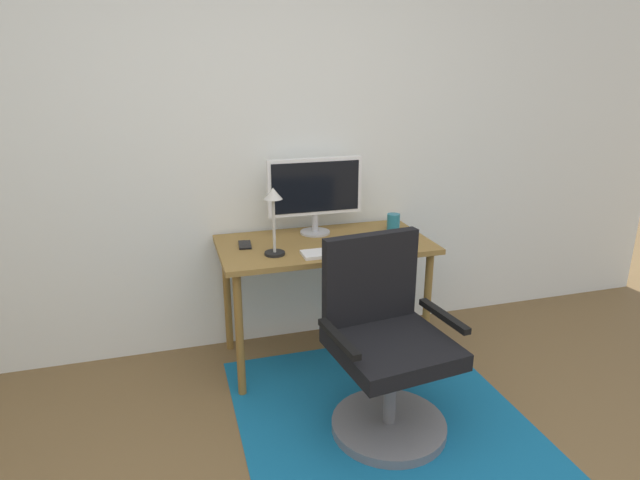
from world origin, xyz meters
TOP-DOWN VIEW (x-y plane):
  - wall_back at (0.00, 2.20)m, footprint 6.00×0.10m
  - area_rug at (0.44, 1.15)m, footprint 1.41×1.48m
  - desk at (0.34, 1.81)m, footprint 1.21×0.63m
  - monitor at (0.33, 1.99)m, footprint 0.57×0.18m
  - keyboard at (0.37, 1.61)m, footprint 0.43×0.13m
  - computer_mouse at (0.68, 1.58)m, footprint 0.06×0.10m
  - coffee_cup at (0.82, 1.93)m, footprint 0.08×0.08m
  - cell_phone at (-0.11, 1.88)m, footprint 0.08×0.15m
  - desk_lamp at (0.02, 1.68)m, footprint 0.11×0.11m
  - office_chair at (0.43, 1.11)m, footprint 0.64×0.58m

SIDE VIEW (x-z plane):
  - area_rug at x=0.44m, z-range 0.00..0.01m
  - office_chair at x=0.43m, z-range -0.08..0.86m
  - desk at x=0.34m, z-range 0.28..1.02m
  - cell_phone at x=-0.11m, z-range 0.74..0.75m
  - keyboard at x=0.37m, z-range 0.74..0.76m
  - computer_mouse at x=0.68m, z-range 0.74..0.77m
  - coffee_cup at x=0.82m, z-range 0.74..0.84m
  - desk_lamp at x=0.02m, z-range 0.80..1.17m
  - monitor at x=0.33m, z-range 0.78..1.24m
  - wall_back at x=0.00m, z-range 0.00..2.60m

